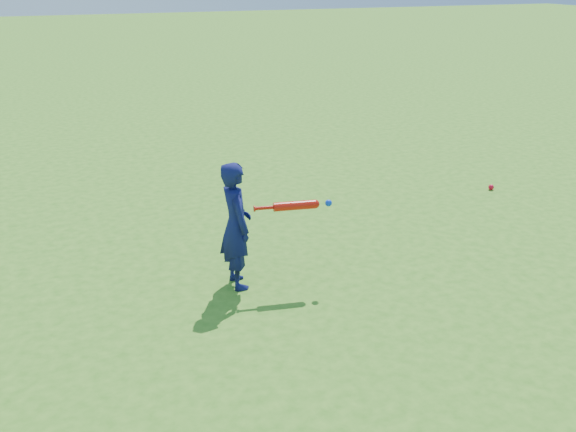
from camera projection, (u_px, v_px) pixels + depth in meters
The scene contains 4 objects.
ground at pixel (273, 254), 6.87m from camera, with size 80.00×80.00×0.00m, color #37741B.
child at pixel (236, 225), 6.00m from camera, with size 0.45×0.29×1.23m, color #10134B.
ground_ball_red at pixel (491, 187), 8.85m from camera, with size 0.08×0.08×0.08m, color red.
bat_swing at pixel (298, 205), 6.01m from camera, with size 0.75×0.18×0.09m.
Camera 1 is at (-2.15, -5.88, 2.87)m, focal length 40.00 mm.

